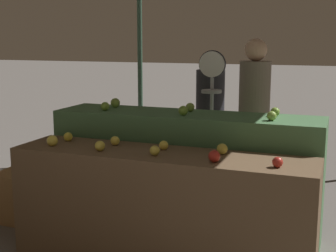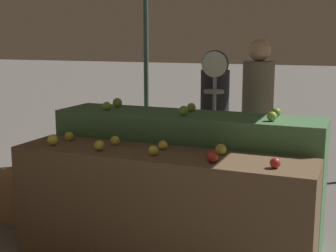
# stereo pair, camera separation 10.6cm
# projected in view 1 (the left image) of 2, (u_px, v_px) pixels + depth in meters

# --- Properties ---
(display_counter_front) EXTENTS (2.33, 0.55, 0.89)m
(display_counter_front) POSITION_uv_depth(u_px,v_px,m) (160.00, 209.00, 3.60)
(display_counter_front) COLOR brown
(display_counter_front) RESTS_ON ground_plane
(display_counter_back) EXTENTS (2.33, 0.55, 1.10)m
(display_counter_back) POSITION_uv_depth(u_px,v_px,m) (185.00, 175.00, 4.14)
(display_counter_back) COLOR #4C7A4C
(display_counter_back) RESTS_ON ground_plane
(apple_front_0) EXTENTS (0.09, 0.09, 0.09)m
(apple_front_0) POSITION_uv_depth(u_px,v_px,m) (52.00, 141.00, 3.74)
(apple_front_0) COLOR yellow
(apple_front_0) RESTS_ON display_counter_front
(apple_front_1) EXTENTS (0.08, 0.08, 0.08)m
(apple_front_1) POSITION_uv_depth(u_px,v_px,m) (100.00, 146.00, 3.57)
(apple_front_1) COLOR gold
(apple_front_1) RESTS_ON display_counter_front
(apple_front_2) EXTENTS (0.08, 0.08, 0.08)m
(apple_front_2) POSITION_uv_depth(u_px,v_px,m) (155.00, 151.00, 3.43)
(apple_front_2) COLOR gold
(apple_front_2) RESTS_ON display_counter_front
(apple_front_3) EXTENTS (0.08, 0.08, 0.08)m
(apple_front_3) POSITION_uv_depth(u_px,v_px,m) (214.00, 156.00, 3.25)
(apple_front_3) COLOR #AD281E
(apple_front_3) RESTS_ON display_counter_front
(apple_front_4) EXTENTS (0.07, 0.07, 0.07)m
(apple_front_4) POSITION_uv_depth(u_px,v_px,m) (278.00, 162.00, 3.11)
(apple_front_4) COLOR #B72D23
(apple_front_4) RESTS_ON display_counter_front
(apple_front_5) EXTENTS (0.08, 0.08, 0.08)m
(apple_front_5) POSITION_uv_depth(u_px,v_px,m) (68.00, 137.00, 3.92)
(apple_front_5) COLOR gold
(apple_front_5) RESTS_ON display_counter_front
(apple_front_6) EXTENTS (0.07, 0.07, 0.07)m
(apple_front_6) POSITION_uv_depth(u_px,v_px,m) (115.00, 141.00, 3.76)
(apple_front_6) COLOR yellow
(apple_front_6) RESTS_ON display_counter_front
(apple_front_7) EXTENTS (0.07, 0.07, 0.07)m
(apple_front_7) POSITION_uv_depth(u_px,v_px,m) (164.00, 145.00, 3.61)
(apple_front_7) COLOR yellow
(apple_front_7) RESTS_ON display_counter_front
(apple_front_8) EXTENTS (0.08, 0.08, 0.08)m
(apple_front_8) POSITION_uv_depth(u_px,v_px,m) (222.00, 149.00, 3.47)
(apple_front_8) COLOR gold
(apple_front_8) RESTS_ON display_counter_front
(apple_back_0) EXTENTS (0.08, 0.08, 0.08)m
(apple_back_0) POSITION_uv_depth(u_px,v_px,m) (105.00, 106.00, 4.19)
(apple_back_0) COLOR #7AA338
(apple_back_0) RESTS_ON display_counter_back
(apple_back_1) EXTENTS (0.08, 0.08, 0.08)m
(apple_back_1) POSITION_uv_depth(u_px,v_px,m) (183.00, 111.00, 3.93)
(apple_back_1) COLOR #7AA338
(apple_back_1) RESTS_ON display_counter_back
(apple_back_2) EXTENTS (0.08, 0.08, 0.08)m
(apple_back_2) POSITION_uv_depth(u_px,v_px,m) (272.00, 116.00, 3.67)
(apple_back_2) COLOR #8EB247
(apple_back_2) RESTS_ON display_counter_back
(apple_back_3) EXTENTS (0.09, 0.09, 0.09)m
(apple_back_3) POSITION_uv_depth(u_px,v_px,m) (115.00, 103.00, 4.38)
(apple_back_3) COLOR #8EB247
(apple_back_3) RESTS_ON display_counter_back
(apple_back_4) EXTENTS (0.08, 0.08, 0.08)m
(apple_back_4) POSITION_uv_depth(u_px,v_px,m) (190.00, 107.00, 4.14)
(apple_back_4) COLOR #8EB247
(apple_back_4) RESTS_ON display_counter_back
(apple_back_5) EXTENTS (0.08, 0.08, 0.08)m
(apple_back_5) POSITION_uv_depth(u_px,v_px,m) (275.00, 112.00, 3.87)
(apple_back_5) COLOR #7AA338
(apple_back_5) RESTS_ON display_counter_back
(produce_scale) EXTENTS (0.27, 0.20, 1.63)m
(produce_scale) POSITION_uv_depth(u_px,v_px,m) (212.00, 96.00, 4.63)
(produce_scale) COLOR #99999E
(produce_scale) RESTS_ON ground_plane
(person_vendor_at_scale) EXTENTS (0.44, 0.44, 1.74)m
(person_vendor_at_scale) POSITION_uv_depth(u_px,v_px,m) (254.00, 109.00, 4.85)
(person_vendor_at_scale) COLOR #2D2D38
(person_vendor_at_scale) RESTS_ON ground_plane
(person_customer_left) EXTENTS (0.46, 0.46, 1.58)m
(person_customer_left) POSITION_uv_depth(u_px,v_px,m) (210.00, 108.00, 5.71)
(person_customer_left) COLOR #2D2D38
(person_customer_left) RESTS_ON ground_plane
(wooden_crate_side) EXTENTS (0.48, 0.48, 0.48)m
(wooden_crate_side) POSITION_uv_depth(u_px,v_px,m) (25.00, 195.00, 4.55)
(wooden_crate_side) COLOR #9E7547
(wooden_crate_side) RESTS_ON ground_plane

